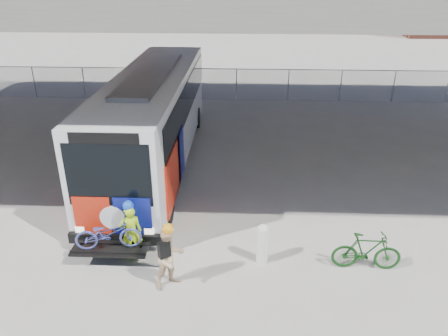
# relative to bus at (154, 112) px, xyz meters

# --- Properties ---
(ground) EXTENTS (160.00, 160.00, 0.00)m
(ground) POSITION_rel_bus_xyz_m (2.00, -2.93, -2.11)
(ground) COLOR #9E9991
(ground) RESTS_ON ground
(bus) EXTENTS (2.67, 12.98, 3.69)m
(bus) POSITION_rel_bus_xyz_m (0.00, 0.00, 0.00)
(bus) COLOR silver
(bus) RESTS_ON ground
(chainlink_fence) EXTENTS (30.00, 0.06, 30.00)m
(chainlink_fence) POSITION_rel_bus_xyz_m (2.00, 9.07, -0.68)
(chainlink_fence) COLOR gray
(chainlink_fence) RESTS_ON ground
(bollard) EXTENTS (0.30, 0.30, 1.16)m
(bollard) POSITION_rel_bus_xyz_m (4.01, -6.33, -1.49)
(bollard) COLOR silver
(bollard) RESTS_ON ground
(cyclist_hivis) EXTENTS (0.69, 0.57, 1.77)m
(cyclist_hivis) POSITION_rel_bus_xyz_m (0.53, -6.33, -1.26)
(cyclist_hivis) COLOR #ADDE17
(cyclist_hivis) RESTS_ON ground
(cyclist_tan) EXTENTS (1.00, 0.96, 1.78)m
(cyclist_tan) POSITION_rel_bus_xyz_m (1.73, -7.37, -1.27)
(cyclist_tan) COLOR #D6B289
(cyclist_tan) RESTS_ON ground
(bike_parked) EXTENTS (1.79, 0.55, 1.07)m
(bike_parked) POSITION_rel_bus_xyz_m (6.70, -6.49, -1.57)
(bike_parked) COLOR #143F14
(bike_parked) RESTS_ON ground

